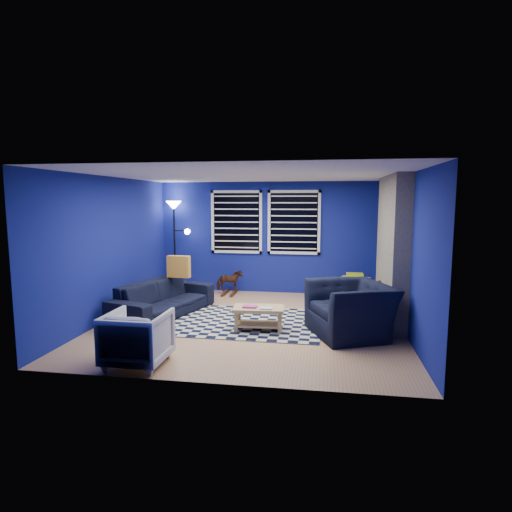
{
  "coord_description": "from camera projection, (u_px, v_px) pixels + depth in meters",
  "views": [
    {
      "loc": [
        1.22,
        -7.04,
        2.09
      ],
      "look_at": [
        0.04,
        0.3,
        1.12
      ],
      "focal_mm": 30.0,
      "sensor_mm": 36.0,
      "label": 1
    }
  ],
  "objects": [
    {
      "name": "tv",
      "position": [
        385.0,
        234.0,
        8.74
      ],
      "size": [
        0.07,
        1.0,
        0.58
      ],
      "color": "black",
      "rests_on": "wall_right"
    },
    {
      "name": "sofa",
      "position": [
        164.0,
        298.0,
        7.78
      ],
      "size": [
        2.31,
        1.42,
        0.63
      ],
      "primitive_type": "imported",
      "rotation": [
        0.0,
        0.0,
        1.29
      ],
      "color": "black",
      "rests_on": "floor"
    },
    {
      "name": "coffee_table",
      "position": [
        259.0,
        314.0,
        6.86
      ],
      "size": [
        0.84,
        0.52,
        0.41
      ],
      "rotation": [
        0.0,
        0.0,
        0.07
      ],
      "color": "tan",
      "rests_on": "rug"
    },
    {
      "name": "floor_lamp",
      "position": [
        175.0,
        218.0,
        9.66
      ],
      "size": [
        0.56,
        0.35,
        2.07
      ],
      "color": "black",
      "rests_on": "floor"
    },
    {
      "name": "ceiling",
      "position": [
        250.0,
        175.0,
        7.03
      ],
      "size": [
        5.0,
        5.0,
        0.0
      ],
      "primitive_type": "plane",
      "rotation": [
        3.14,
        0.0,
        0.0
      ],
      "color": "white",
      "rests_on": "wall_back"
    },
    {
      "name": "cabinet",
      "position": [
        354.0,
        289.0,
        8.91
      ],
      "size": [
        0.69,
        0.57,
        0.58
      ],
      "rotation": [
        0.0,
        0.0,
        -0.34
      ],
      "color": "tan",
      "rests_on": "floor"
    },
    {
      "name": "floor",
      "position": [
        251.0,
        322.0,
        7.35
      ],
      "size": [
        5.0,
        5.0,
        0.0
      ],
      "primitive_type": "plane",
      "color": "tan",
      "rests_on": "ground"
    },
    {
      "name": "wall_right",
      "position": [
        405.0,
        253.0,
        6.8
      ],
      "size": [
        0.0,
        5.0,
        5.0
      ],
      "primitive_type": "plane",
      "rotation": [
        1.57,
        0.0,
        -1.57
      ],
      "color": "navy",
      "rests_on": "floor"
    },
    {
      "name": "wall_left",
      "position": [
        112.0,
        248.0,
        7.58
      ],
      "size": [
        0.0,
        5.0,
        5.0
      ],
      "primitive_type": "plane",
      "rotation": [
        1.57,
        0.0,
        1.57
      ],
      "color": "navy",
      "rests_on": "floor"
    },
    {
      "name": "window_left",
      "position": [
        236.0,
        222.0,
        9.67
      ],
      "size": [
        1.17,
        0.06,
        1.42
      ],
      "color": "black",
      "rests_on": "wall_back"
    },
    {
      "name": "rug",
      "position": [
        248.0,
        322.0,
        7.36
      ],
      "size": [
        2.53,
        2.04,
        0.02
      ],
      "primitive_type": "cube",
      "rotation": [
        0.0,
        0.0,
        -0.02
      ],
      "color": "black",
      "rests_on": "floor"
    },
    {
      "name": "rocking_horse",
      "position": [
        229.0,
        281.0,
        9.52
      ],
      "size": [
        0.45,
        0.61,
        0.47
      ],
      "primitive_type": "imported",
      "rotation": [
        0.0,
        0.0,
        1.97
      ],
      "color": "#412415",
      "rests_on": "floor"
    },
    {
      "name": "throw_pillow",
      "position": [
        179.0,
        267.0,
        8.11
      ],
      "size": [
        0.44,
        0.15,
        0.41
      ],
      "primitive_type": "cube",
      "rotation": [
        0.0,
        0.0,
        -0.05
      ],
      "color": "gold",
      "rests_on": "sofa"
    },
    {
      "name": "window_right",
      "position": [
        294.0,
        222.0,
        9.47
      ],
      "size": [
        1.17,
        0.06,
        1.42
      ],
      "color": "black",
      "rests_on": "wall_back"
    },
    {
      "name": "armchair_bent",
      "position": [
        137.0,
        338.0,
        5.44
      ],
      "size": [
        0.75,
        0.77,
        0.7
      ],
      "primitive_type": "imported",
      "rotation": [
        0.0,
        0.0,
        3.13
      ],
      "color": "gray",
      "rests_on": "floor"
    },
    {
      "name": "fireplace",
      "position": [
        391.0,
        253.0,
        7.32
      ],
      "size": [
        0.65,
        2.0,
        2.5
      ],
      "color": "gray",
      "rests_on": "floor"
    },
    {
      "name": "wall_back",
      "position": [
        269.0,
        238.0,
        9.64
      ],
      "size": [
        5.0,
        0.0,
        5.0
      ],
      "primitive_type": "plane",
      "rotation": [
        1.57,
        0.0,
        0.0
      ],
      "color": "navy",
      "rests_on": "floor"
    },
    {
      "name": "armchair_big",
      "position": [
        350.0,
        309.0,
        6.63
      ],
      "size": [
        1.57,
        1.49,
        0.81
      ],
      "primitive_type": "imported",
      "rotation": [
        0.0,
        0.0,
        -1.18
      ],
      "color": "black",
      "rests_on": "floor"
    }
  ]
}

